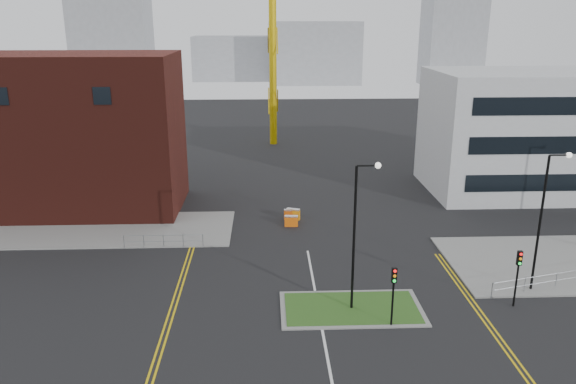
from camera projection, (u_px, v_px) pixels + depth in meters
name	position (u px, v px, depth m)	size (l,w,h in m)	color
pavement_left	(63.00, 230.00, 46.54)	(28.00, 8.00, 0.12)	slate
island_kerb	(351.00, 309.00, 34.03)	(8.60, 4.60, 0.08)	slate
grass_island	(351.00, 308.00, 34.03)	(8.00, 4.00, 0.12)	#244C19
brick_building	(43.00, 135.00, 50.13)	(24.20, 10.07, 14.24)	#451711
office_block	(557.00, 132.00, 56.05)	(25.00, 12.20, 12.00)	silver
streetlamp_island	(358.00, 226.00, 32.44)	(1.46, 0.36, 9.18)	black
streetlamp_right_near	(545.00, 211.00, 34.81)	(1.46, 0.36, 9.18)	black
traffic_light_island	(394.00, 285.00, 31.43)	(0.28, 0.33, 3.65)	black
traffic_light_right	(518.00, 268.00, 33.65)	(0.28, 0.33, 3.65)	black
railing_left	(163.00, 239.00, 42.86)	(6.05, 0.05, 1.10)	gray
centre_line	(329.00, 369.00, 28.24)	(0.15, 30.00, 0.01)	silver
yellow_left_a	(174.00, 297.00, 35.53)	(0.12, 24.00, 0.01)	gold
yellow_left_b	(179.00, 297.00, 35.54)	(0.12, 24.00, 0.01)	gold
yellow_right_a	(485.00, 324.00, 32.42)	(0.12, 20.00, 0.01)	gold
yellow_right_b	(490.00, 324.00, 32.43)	(0.12, 20.00, 0.01)	gold
skyline_a	(113.00, 43.00, 136.01)	(18.00, 12.00, 22.00)	gray
skyline_b	(314.00, 53.00, 148.36)	(24.00, 12.00, 16.00)	gray
skyline_c	(453.00, 30.00, 143.15)	(14.00, 12.00, 28.00)	gray
skyline_d	(247.00, 58.00, 157.80)	(30.00, 12.00, 12.00)	gray
barrier_left	(290.00, 214.00, 49.04)	(1.10, 0.38, 0.92)	#D8520C
barrier_mid	(293.00, 214.00, 49.04)	(1.22, 0.79, 0.98)	orange
barrier_right	(291.00, 221.00, 47.42)	(1.14, 0.44, 0.94)	#E95E0C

